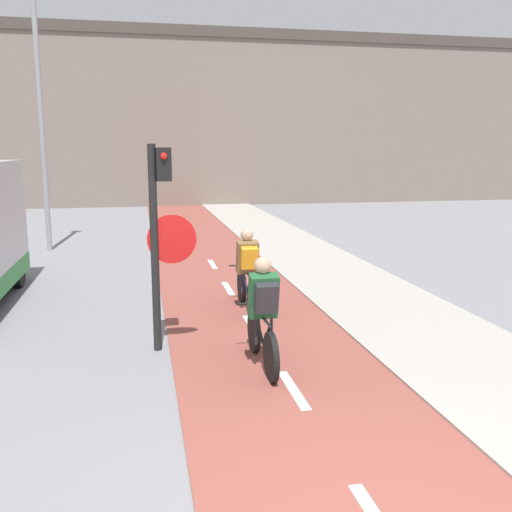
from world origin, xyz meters
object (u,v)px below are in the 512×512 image
Objects in this scene: traffic_light_pole at (161,224)px; street_lamp_far at (38,78)px; cyclist_near at (263,315)px; cyclist_far at (247,271)px.

street_lamp_far is (-2.78, 8.78, 2.84)m from traffic_light_pole.
cyclist_near is at bearing -67.62° from street_lamp_far.
cyclist_far is (4.29, -7.06, -3.92)m from street_lamp_far.
traffic_light_pole is at bearing -72.41° from street_lamp_far.
traffic_light_pole is 1.76× the size of cyclist_far.
traffic_light_pole is 9.64m from street_lamp_far.
cyclist_far is (0.29, 2.66, -0.00)m from cyclist_near.
traffic_light_pole is 0.37× the size of street_lamp_far.
street_lamp_far reaches higher than traffic_light_pole.
street_lamp_far is at bearing 121.32° from cyclist_far.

